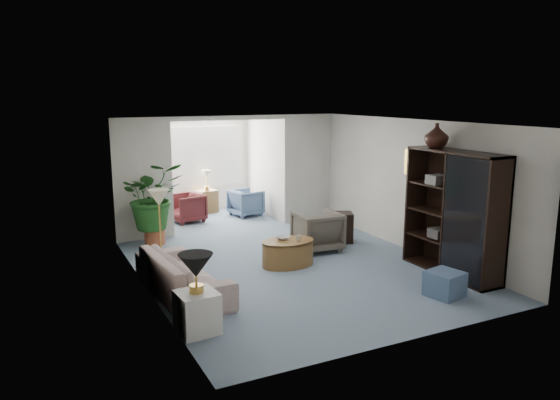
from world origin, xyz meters
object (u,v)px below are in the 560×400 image
end_table (197,312)px  sunroom_chair_maroon (187,208)px  cabinet_urn (437,136)px  sunroom_chair_blue (246,203)px  coffee_table (288,253)px  plant_pot (155,237)px  framed_picture (416,163)px  side_table_dark (340,227)px  entertainment_cabinet (453,213)px  table_lamp (196,266)px  wingback_chair (317,231)px  ottoman (445,284)px  floor_lamp (159,198)px  coffee_bowl (283,238)px  sofa (183,274)px  sunroom_table (207,201)px  coffee_cup (298,238)px

end_table → sunroom_chair_maroon: sunroom_chair_maroon is taller
cabinet_urn → sunroom_chair_blue: (-1.43, 4.98, -1.95)m
coffee_table → sunroom_chair_maroon: 3.97m
cabinet_urn → plant_pot: (-4.05, 3.40, -2.11)m
framed_picture → cabinet_urn: (-0.23, -0.74, 0.57)m
side_table_dark → entertainment_cabinet: 2.63m
table_lamp → sunroom_chair_blue: (3.06, 5.78, -0.56)m
end_table → side_table_dark: size_ratio=0.88×
coffee_table → wingback_chair: (0.93, 0.58, 0.16)m
ottoman → table_lamp: bearing=173.1°
wingback_chair → entertainment_cabinet: size_ratio=0.41×
floor_lamp → side_table_dark: size_ratio=0.60×
coffee_bowl → ottoman: coffee_bowl is taller
sofa → sunroom_chair_blue: (2.86, 4.43, 0.01)m
table_lamp → coffee_bowl: size_ratio=1.98×
coffee_bowl → sofa: bearing=-162.7°
sofa → floor_lamp: floor_lamp is taller
sofa → sunroom_chair_maroon: sunroom_chair_maroon is taller
cabinet_urn → sunroom_table: bearing=110.8°
ottoman → coffee_cup: bearing=120.4°
framed_picture → coffee_table: size_ratio=0.53×
coffee_cup → side_table_dark: bearing=33.5°
sofa → coffee_table: sofa is taller
sofa → cabinet_urn: size_ratio=5.12×
table_lamp → coffee_bowl: 2.96m
plant_pot → sunroom_chair_blue: sunroom_chair_blue is taller
floor_lamp → wingback_chair: floor_lamp is taller
entertainment_cabinet → sunroom_table: 6.64m
wingback_chair → sunroom_chair_maroon: size_ratio=1.15×
wingback_chair → cabinet_urn: cabinet_urn is taller
floor_lamp → sunroom_table: 4.54m
coffee_cup → sunroom_chair_blue: size_ratio=0.15×
framed_picture → entertainment_cabinet: size_ratio=0.24×
framed_picture → side_table_dark: size_ratio=0.83×
side_table_dark → entertainment_cabinet: size_ratio=0.29×
coffee_bowl → sunroom_table: size_ratio=0.39×
coffee_table → coffee_bowl: coffee_bowl is taller
entertainment_cabinet → sofa: bearing=166.3°
framed_picture → wingback_chair: 2.24m
sofa → sunroom_table: (2.11, 5.18, -0.03)m
framed_picture → sofa: size_ratio=0.24×
coffee_table → end_table: bearing=-140.1°
floor_lamp → coffee_cup: floor_lamp is taller
ottoman → plant_pot: (-3.23, 4.64, -0.03)m
coffee_bowl → cabinet_urn: bearing=-26.7°
end_table → table_lamp: (0.00, 0.00, 0.61)m
framed_picture → coffee_cup: bearing=174.5°
sofa → coffee_bowl: (1.98, 0.61, 0.17)m
framed_picture → sunroom_table: (-2.41, 4.99, -1.42)m
coffee_bowl → plant_pot: bearing=127.9°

